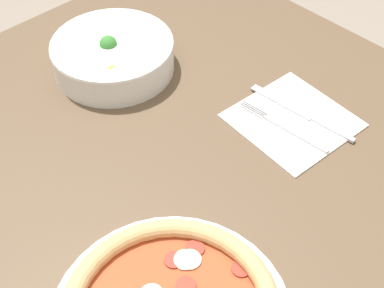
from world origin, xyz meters
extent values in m
cube|color=brown|center=(0.00, 0.00, 0.73)|extent=(1.08, 0.99, 0.03)
cylinder|color=#4E3C2B|center=(0.47, 0.42, 0.36)|extent=(0.06, 0.06, 0.72)
cylinder|color=#A83323|center=(-0.10, -0.19, 0.77)|extent=(0.03, 0.03, 0.00)
cylinder|color=#A83323|center=(-0.05, -0.16, 0.77)|extent=(0.03, 0.03, 0.00)
cylinder|color=#A83323|center=(-0.03, -0.22, 0.77)|extent=(0.03, 0.03, 0.00)
cylinder|color=#A83323|center=(-0.09, -0.15, 0.77)|extent=(0.03, 0.03, 0.00)
ellipsoid|color=silver|center=(-0.07, -0.17, 0.77)|extent=(0.03, 0.03, 0.01)
ellipsoid|color=silver|center=(-0.07, -0.16, 0.77)|extent=(0.03, 0.03, 0.01)
cylinder|color=white|center=(0.12, 0.24, 0.78)|extent=(0.22, 0.22, 0.06)
torus|color=white|center=(0.12, 0.24, 0.80)|extent=(0.23, 0.23, 0.01)
ellipsoid|color=tan|center=(0.13, 0.18, 0.79)|extent=(0.03, 0.04, 0.02)
ellipsoid|color=#998466|center=(0.12, 0.31, 0.80)|extent=(0.04, 0.04, 0.02)
ellipsoid|color=tan|center=(0.09, 0.28, 0.80)|extent=(0.04, 0.04, 0.02)
ellipsoid|color=#998466|center=(0.07, 0.28, 0.80)|extent=(0.04, 0.04, 0.02)
ellipsoid|color=tan|center=(0.19, 0.22, 0.79)|extent=(0.04, 0.04, 0.02)
sphere|color=#388433|center=(0.11, 0.24, 0.81)|extent=(0.03, 0.03, 0.03)
ellipsoid|color=yellow|center=(0.07, 0.18, 0.80)|extent=(0.04, 0.02, 0.02)
cube|color=white|center=(0.25, -0.08, 0.75)|extent=(0.19, 0.19, 0.00)
cube|color=silver|center=(0.23, -0.11, 0.75)|extent=(0.02, 0.12, 0.00)
cube|color=silver|center=(0.22, -0.02, 0.75)|extent=(0.01, 0.05, 0.00)
cube|color=silver|center=(0.22, -0.02, 0.75)|extent=(0.01, 0.05, 0.00)
cube|color=silver|center=(0.22, -0.02, 0.75)|extent=(0.01, 0.05, 0.00)
cube|color=silver|center=(0.21, -0.02, 0.75)|extent=(0.01, 0.05, 0.00)
cube|color=silver|center=(0.28, -0.14, 0.75)|extent=(0.02, 0.08, 0.01)
cube|color=silver|center=(0.27, -0.04, 0.75)|extent=(0.03, 0.12, 0.00)
camera|label=1|loc=(-0.32, -0.44, 1.39)|focal=50.00mm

